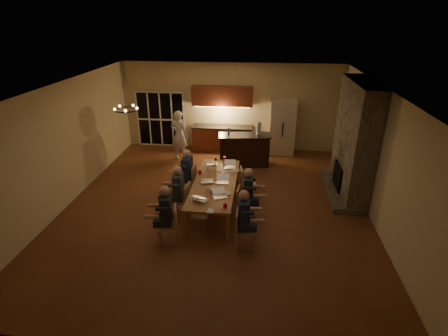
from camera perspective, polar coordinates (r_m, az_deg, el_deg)
floor at (r=9.54m, az=-1.36°, el=-6.17°), size 9.00×9.00×0.00m
back_wall at (r=13.13m, az=1.18°, el=9.94°), size 8.00×0.04×3.20m
left_wall at (r=10.17m, az=-24.59°, el=3.46°), size 0.04×9.00×3.20m
right_wall at (r=9.24m, az=24.10°, el=1.59°), size 0.04×9.00×3.20m
ceiling at (r=8.39m, az=-1.58°, el=13.19°), size 8.00×9.00×0.04m
french_doors at (r=13.72m, az=-10.27°, el=7.81°), size 1.86×0.08×2.10m
fireplace at (r=10.23m, az=20.57°, el=4.25°), size 0.58×2.50×3.20m
kitchenette at (r=12.96m, az=-0.30°, el=7.92°), size 2.24×0.68×2.40m
refrigerator at (r=12.91m, az=9.49°, el=6.61°), size 0.90×0.68×2.00m
dining_table at (r=9.30m, az=-1.50°, el=-4.38°), size 1.10×3.04×0.75m
bar_island at (r=11.85m, az=3.31°, el=2.93°), size 1.81×0.88×1.08m
chair_left_near at (r=8.01m, az=-9.21°, el=-9.24°), size 0.53×0.53×0.89m
chair_left_mid at (r=8.98m, az=-7.12°, el=-5.15°), size 0.49×0.49×0.89m
chair_left_far at (r=10.00m, az=-5.97°, el=-1.90°), size 0.48×0.48×0.89m
chair_right_near at (r=7.79m, az=3.62°, el=-10.02°), size 0.45×0.45×0.89m
chair_right_mid at (r=8.71m, az=3.65°, el=-6.01°), size 0.48×0.48×0.89m
chair_right_far at (r=9.79m, az=3.97°, el=-2.43°), size 0.51×0.51×0.89m
person_left_near at (r=7.95m, az=-9.41°, el=-7.43°), size 0.68×0.68×1.38m
person_right_near at (r=7.71m, az=3.19°, el=-8.23°), size 0.68×0.68×1.38m
person_left_mid at (r=8.87m, az=-7.43°, el=-3.77°), size 0.63×0.63×1.38m
person_right_mid at (r=8.69m, az=3.91°, el=-4.25°), size 0.62×0.62×1.38m
person_left_far at (r=9.84m, az=-5.99°, el=-0.78°), size 0.65×0.65×1.38m
standing_person at (r=12.23m, az=-7.31°, el=5.24°), size 0.76×0.63×1.79m
chandelier at (r=8.47m, az=-15.68°, el=9.16°), size 0.55×0.55×0.03m
laptop_a at (r=8.25m, az=-3.79°, el=-4.52°), size 0.41×0.39×0.23m
laptop_b at (r=8.35m, az=-0.69°, el=-4.10°), size 0.41×0.39×0.23m
laptop_c at (r=9.10m, az=-2.85°, el=-1.63°), size 0.39×0.37×0.23m
laptop_d at (r=9.04m, az=-0.23°, el=-1.77°), size 0.32×0.28×0.23m
laptop_e at (r=10.14m, az=-2.03°, el=1.18°), size 0.37×0.34×0.23m
laptop_f at (r=9.93m, az=0.99°, el=0.68°), size 0.35×0.31×0.23m
mug_front at (r=8.69m, az=-2.58°, el=-3.38°), size 0.08×0.08×0.10m
mug_mid at (r=9.54m, az=-0.81°, el=-0.74°), size 0.07×0.07×0.10m
mug_back at (r=9.83m, az=-2.74°, el=0.01°), size 0.08×0.08×0.10m
redcup_near at (r=7.94m, az=0.19°, el=-6.14°), size 0.09×0.09×0.12m
redcup_mid at (r=9.56m, az=-3.96°, el=-0.68°), size 0.09×0.09×0.12m
redcup_far at (r=10.42m, az=0.06°, el=1.55°), size 0.09×0.09×0.12m
can_silver at (r=8.54m, az=-2.08°, el=-3.82°), size 0.07×0.07×0.12m
can_cola at (r=10.38m, az=-1.41°, el=1.43°), size 0.07×0.07×0.12m
plate_near at (r=8.55m, az=0.22°, el=-4.17°), size 0.27×0.27×0.02m
plate_left at (r=8.39m, az=-4.24°, el=-4.83°), size 0.23×0.23×0.02m
plate_far at (r=9.75m, az=1.85°, el=-0.44°), size 0.22×0.22×0.02m
notepad at (r=7.85m, az=-2.21°, el=-7.00°), size 0.15×0.20×0.01m
bar_bottle at (r=11.62m, az=0.76°, el=6.01°), size 0.07×0.07×0.24m
bar_blender at (r=11.69m, az=5.67°, el=6.47°), size 0.17×0.17×0.42m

